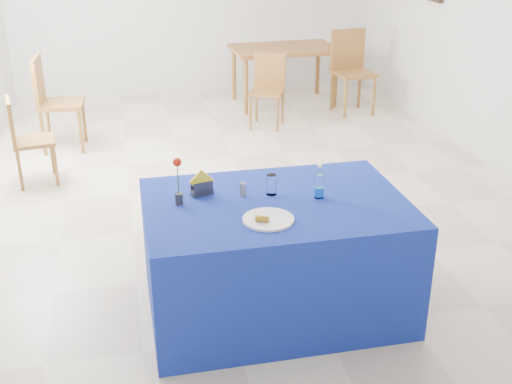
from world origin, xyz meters
The scene contains 15 objects.
floor centered at (0.00, 0.00, 0.00)m, with size 7.00×7.00×0.00m, color beige.
plate centered at (-0.35, -2.28, 0.77)m, with size 0.30×0.30×0.01m, color white.
drinking_glass centered at (-0.24, -1.93, 0.82)m, with size 0.07×0.07×0.13m, color white.
salt_shaker centered at (-0.42, -1.92, 0.80)m, with size 0.03×0.03×0.09m, color gray.
pepper_shaker centered at (-0.42, -1.90, 0.80)m, with size 0.03×0.03×0.09m, color slate.
blue_table centered at (-0.24, -2.04, 0.38)m, with size 1.60×1.10×0.76m.
water_bottle centered at (0.03, -2.03, 0.83)m, with size 0.06×0.06×0.21m.
napkin_holder centered at (-0.67, -1.84, 0.81)m, with size 0.15×0.09×0.17m.
rose_vase centered at (-0.82, -1.95, 0.91)m, with size 0.05×0.05×0.30m.
oak_table centered at (1.04, 2.67, 0.68)m, with size 1.39×0.92×0.76m.
chair_bg_left centered at (0.62, 1.80, 0.49)m, with size 0.50×0.50×0.85m.
chair_bg_right centered at (1.77, 2.14, 0.60)m, with size 0.51×0.51×1.03m.
chair_win_a centered at (-2.02, 0.49, 0.48)m, with size 0.43×0.43×0.83m.
chair_win_b centered at (-1.83, 1.44, 0.58)m, with size 0.48×0.48×1.01m.
banana_pieces centered at (-0.39, -2.32, 0.79)m, with size 0.09×0.06×0.03m.
Camera 1 is at (-1.11, -5.48, 2.38)m, focal length 45.00 mm.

